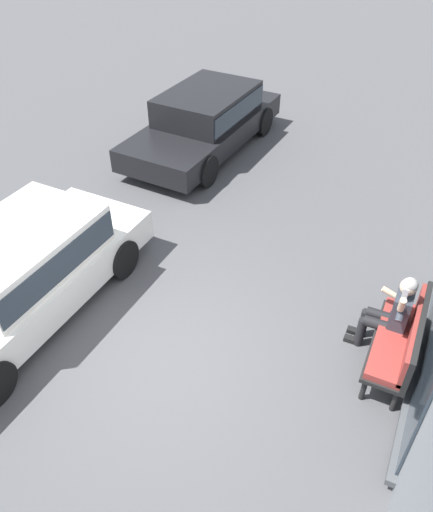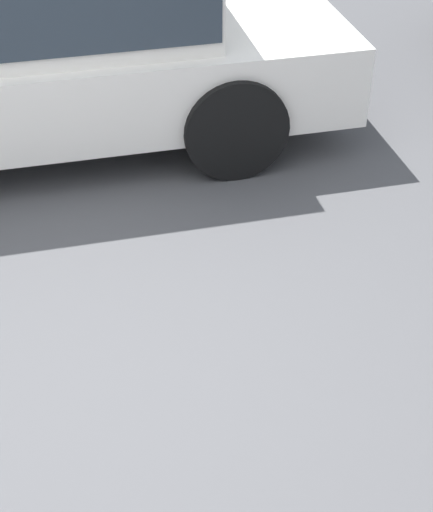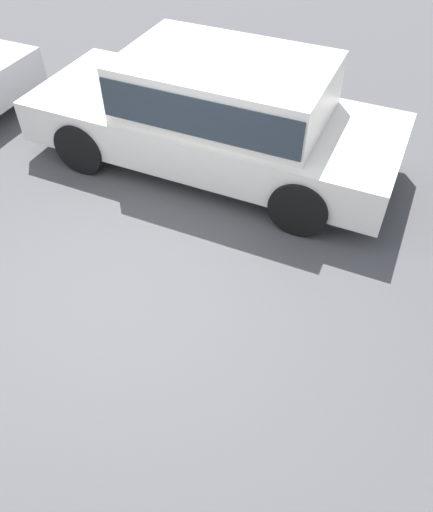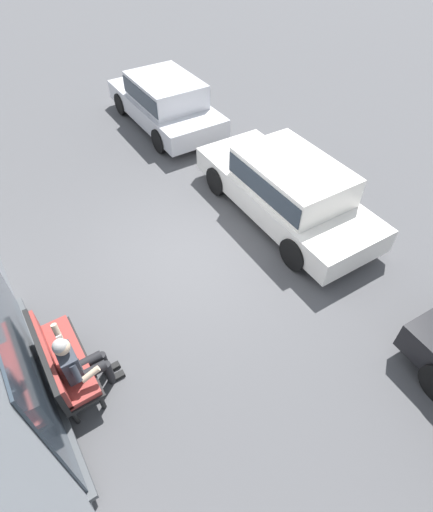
# 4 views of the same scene
# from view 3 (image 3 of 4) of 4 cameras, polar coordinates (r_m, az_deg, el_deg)

# --- Properties ---
(ground_plane) EXTENTS (60.00, 60.00, 0.00)m
(ground_plane) POSITION_cam_3_polar(r_m,az_deg,el_deg) (4.97, -10.03, -4.07)
(ground_plane) COLOR #4C4C4F
(parked_car_mid) EXTENTS (4.52, 1.90, 1.38)m
(parked_car_mid) POSITION_cam_3_polar(r_m,az_deg,el_deg) (6.12, 0.19, 16.41)
(parked_car_mid) COLOR white
(parked_car_mid) RESTS_ON ground_plane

